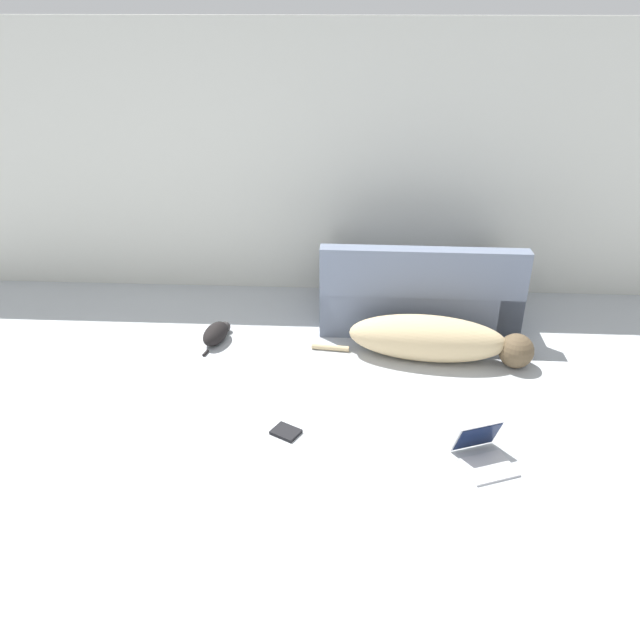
% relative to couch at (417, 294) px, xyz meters
% --- Properties ---
extents(ground_plane, '(20.00, 20.00, 0.00)m').
position_rel_couch_xyz_m(ground_plane, '(-1.29, -2.93, -0.26)').
color(ground_plane, '#ADB2B7').
extents(wall_back, '(7.39, 0.06, 2.44)m').
position_rel_couch_xyz_m(wall_back, '(-1.29, 0.67, 0.96)').
color(wall_back, beige).
rests_on(wall_back, ground_plane).
extents(couch, '(1.68, 0.84, 0.80)m').
position_rel_couch_xyz_m(couch, '(0.00, 0.00, 0.00)').
color(couch, slate).
rests_on(couch, ground_plane).
extents(dog, '(1.75, 0.52, 0.37)m').
position_rel_couch_xyz_m(dog, '(0.09, -0.66, -0.08)').
color(dog, tan).
rests_on(dog, ground_plane).
extents(cat, '(0.24, 0.48, 0.16)m').
position_rel_couch_xyz_m(cat, '(-1.70, -0.48, -0.18)').
color(cat, black).
rests_on(cat, ground_plane).
extents(laptop_open, '(0.40, 0.43, 0.25)m').
position_rel_couch_xyz_m(laptop_open, '(0.26, -1.86, -0.18)').
color(laptop_open, '#B7B7BC').
rests_on(laptop_open, ground_plane).
extents(book_black, '(0.22, 0.21, 0.02)m').
position_rel_couch_xyz_m(book_black, '(-0.99, -1.68, -0.25)').
color(book_black, black).
rests_on(book_black, ground_plane).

